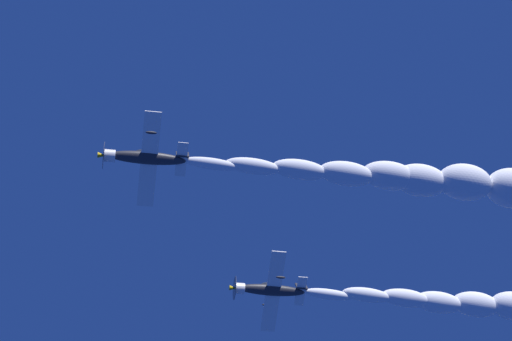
% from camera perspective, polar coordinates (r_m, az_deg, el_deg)
% --- Properties ---
extents(airplane_lead, '(8.30, 7.99, 3.46)m').
position_cam_1_polar(airplane_lead, '(70.72, -8.31, 0.95)').
color(airplane_lead, '#232328').
extents(airplane_left_wingman, '(8.15, 8.04, 3.87)m').
position_cam_1_polar(airplane_left_wingman, '(81.31, 0.94, -8.82)').
color(airplane_left_wingman, '#232328').
extents(smoke_trail_lead, '(19.03, 31.28, 4.19)m').
position_cam_1_polar(smoke_trail_lead, '(74.99, 12.48, -0.70)').
color(smoke_trail_lead, white).
extents(smoke_trail_left_wingman, '(18.47, 30.90, 4.27)m').
position_cam_1_polar(smoke_trail_left_wingman, '(89.39, 18.37, -9.47)').
color(smoke_trail_left_wingman, white).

